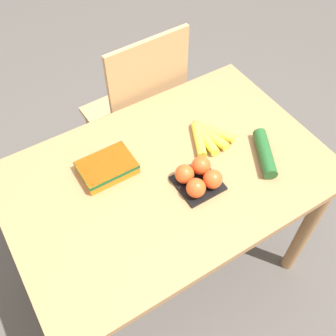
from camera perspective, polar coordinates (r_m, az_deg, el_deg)
name	(u,v)px	position (r m, az deg, el deg)	size (l,w,h in m)	color
ground_plane	(168,264)	(2.09, 0.00, -13.75)	(12.00, 12.00, 0.00)	#4C4742
dining_table	(168,193)	(1.52, 0.00, -3.62)	(1.17, 0.77, 0.78)	#9E7044
chair	(139,116)	(1.98, -4.21, 7.56)	(0.43, 0.42, 1.02)	tan
banana_bunch	(207,136)	(1.52, 5.66, 4.67)	(0.18, 0.18, 0.04)	brown
tomato_pack	(198,178)	(1.36, 4.44, -1.40)	(0.15, 0.15, 0.08)	black
carrot_bag	(107,167)	(1.42, -8.86, 0.16)	(0.20, 0.14, 0.04)	orange
cucumber_near	(265,153)	(1.49, 13.88, 2.12)	(0.14, 0.21, 0.05)	#1E5123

